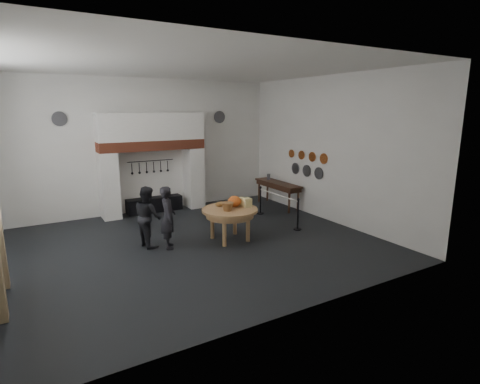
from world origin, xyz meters
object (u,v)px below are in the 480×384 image
iron_range (155,204)px  barrier_post_near (298,215)px  work_table (230,210)px  visitor_near (168,217)px  visitor_far (148,216)px  side_table (278,183)px  barrier_post_far (260,201)px

iron_range → barrier_post_near: barrier_post_near is taller
work_table → visitor_near: visitor_near is taller
visitor_far → work_table: bearing=-117.2°
visitor_far → barrier_post_near: size_ratio=1.75×
iron_range → barrier_post_near: 5.10m
iron_range → side_table: side_table is taller
side_table → visitor_near: bearing=-157.6°
barrier_post_far → barrier_post_near: bearing=-90.0°
iron_range → visitor_near: (-0.76, -3.59, 0.55)m
barrier_post_near → barrier_post_far: size_ratio=1.00×
side_table → barrier_post_far: 1.27m
side_table → barrier_post_near: 2.76m
iron_range → work_table: 4.01m
visitor_far → side_table: bearing=-81.9°
visitor_near → side_table: size_ratio=0.73×
iron_range → barrier_post_far: (3.02, -2.10, 0.20)m
iron_range → work_table: (0.87, -3.87, 0.59)m
iron_range → work_table: bearing=-77.4°
visitor_far → barrier_post_near: visitor_far is taller
work_table → visitor_far: 2.14m
work_table → barrier_post_far: (2.15, 1.77, -0.39)m
side_table → work_table: bearing=-144.8°
iron_range → visitor_far: bearing=-110.0°
barrier_post_far → side_table: bearing=25.2°
barrier_post_far → work_table: bearing=-140.5°
visitor_far → barrier_post_near: (4.18, -0.91, -0.34)m
visitor_near → visitor_far: bearing=59.4°
iron_range → barrier_post_far: barrier_post_far is taller
work_table → barrier_post_far: bearing=39.5°
work_table → side_table: 3.95m
work_table → visitor_far: (-2.03, 0.68, -0.05)m
side_table → iron_range: bearing=158.8°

